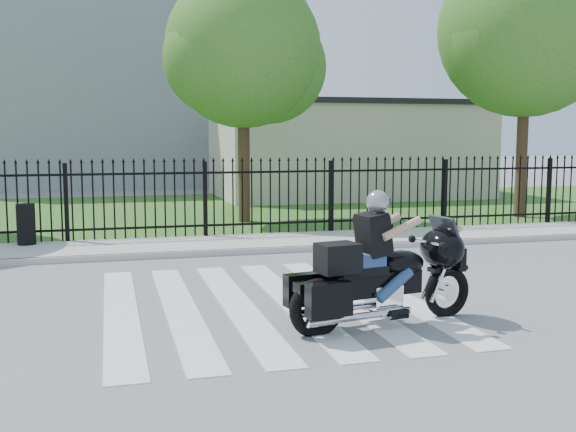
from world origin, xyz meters
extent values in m
plane|color=slate|center=(0.00, 0.00, 0.00)|extent=(120.00, 120.00, 0.00)
cube|color=#ADAAA3|center=(0.00, 5.00, 0.06)|extent=(40.00, 2.00, 0.12)
cube|color=#ADAAA3|center=(0.00, 4.00, 0.06)|extent=(40.00, 0.12, 0.12)
cube|color=#355F20|center=(0.00, 12.00, 0.01)|extent=(40.00, 12.00, 0.02)
cube|color=black|center=(0.00, 6.00, 0.35)|extent=(26.00, 0.04, 0.05)
cube|color=black|center=(0.00, 6.00, 1.55)|extent=(26.00, 0.04, 0.05)
cylinder|color=#382316|center=(1.50, 9.00, 2.08)|extent=(0.32, 0.32, 4.16)
sphere|color=#32651D|center=(1.50, 9.00, 4.68)|extent=(4.20, 4.20, 4.20)
cylinder|color=#382316|center=(9.50, 8.00, 2.40)|extent=(0.32, 0.32, 4.80)
sphere|color=#32651D|center=(9.50, 8.00, 5.40)|extent=(5.00, 5.00, 5.00)
cube|color=beige|center=(7.00, 16.00, 1.75)|extent=(10.00, 6.00, 3.50)
cube|color=black|center=(7.00, 16.00, 3.60)|extent=(10.20, 6.20, 0.20)
cube|color=gray|center=(-3.00, 26.00, 6.00)|extent=(15.00, 10.00, 12.00)
torus|color=black|center=(2.17, -1.28, 0.33)|extent=(0.70, 0.25, 0.69)
torus|color=black|center=(0.26, -1.63, 0.33)|extent=(0.74, 0.28, 0.73)
cube|color=black|center=(1.04, -1.49, 0.55)|extent=(1.32, 0.47, 0.30)
ellipsoid|color=black|center=(1.44, -1.42, 0.78)|extent=(0.68, 0.50, 0.33)
cube|color=black|center=(0.85, -1.53, 0.74)|extent=(0.70, 0.43, 0.10)
cube|color=silver|center=(1.19, -1.46, 0.38)|extent=(0.45, 0.37, 0.30)
ellipsoid|color=black|center=(2.07, -1.30, 0.92)|extent=(0.66, 0.80, 0.54)
cube|color=black|center=(0.53, -1.58, 0.92)|extent=(0.54, 0.46, 0.36)
cube|color=navy|center=(0.97, -1.50, 0.86)|extent=(0.39, 0.36, 0.18)
sphere|color=#939499|center=(1.08, -1.48, 1.58)|extent=(0.29, 0.29, 0.29)
cylinder|color=black|center=(-3.80, 5.70, 0.55)|extent=(0.48, 0.48, 0.85)
camera|label=1|loc=(-2.11, -9.15, 2.39)|focal=42.00mm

